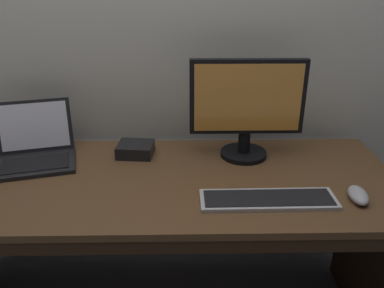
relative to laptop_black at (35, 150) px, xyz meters
The scene contains 6 objects.
desk 0.58m from the laptop_black, 18.01° to the right, with size 1.88×0.71×0.76m.
laptop_black is the anchor object (origin of this frame).
external_monitor 0.89m from the laptop_black, ahead, with size 0.46×0.20×0.42m.
wired_keyboard 0.96m from the laptop_black, 19.86° to the right, with size 0.47×0.14×0.02m.
computer_mouse 1.26m from the laptop_black, 14.97° to the right, with size 0.06×0.12×0.04m, color #B7B7BC.
external_drive_box 0.41m from the laptop_black, ahead, with size 0.15×0.12×0.05m, color black.
Camera 1 is at (0.13, -1.32, 1.50)m, focal length 36.67 mm.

